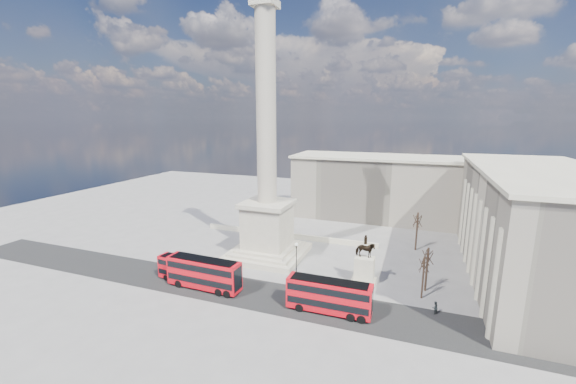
% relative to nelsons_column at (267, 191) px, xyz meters
% --- Properties ---
extents(ground, '(180.00, 180.00, 0.00)m').
position_rel_nelsons_column_xyz_m(ground, '(0.00, -5.00, -12.92)').
color(ground, gray).
rests_on(ground, ground).
extents(asphalt_road, '(120.00, 9.00, 0.01)m').
position_rel_nelsons_column_xyz_m(asphalt_road, '(5.00, -15.00, -12.91)').
color(asphalt_road, '#272727').
rests_on(asphalt_road, ground).
extents(nelsons_column, '(14.00, 14.00, 49.85)m').
position_rel_nelsons_column_xyz_m(nelsons_column, '(0.00, 0.00, 0.00)').
color(nelsons_column, beige).
rests_on(nelsons_column, ground).
extents(balustrade_wall, '(40.00, 0.60, 1.10)m').
position_rel_nelsons_column_xyz_m(balustrade_wall, '(0.00, 11.00, -12.37)').
color(balustrade_wall, beige).
rests_on(balustrade_wall, ground).
extents(building_east, '(19.00, 46.00, 18.60)m').
position_rel_nelsons_column_xyz_m(building_east, '(45.00, 5.00, -3.59)').
color(building_east, '#BAAF99').
rests_on(building_east, ground).
extents(building_northeast, '(51.00, 17.00, 16.60)m').
position_rel_nelsons_column_xyz_m(building_northeast, '(20.00, 35.00, -4.59)').
color(building_northeast, '#BAAF99').
rests_on(building_northeast, ground).
extents(red_bus_a, '(12.24, 3.16, 4.94)m').
position_rel_nelsons_column_xyz_m(red_bus_a, '(-3.77, -16.16, -10.33)').
color(red_bus_a, red).
rests_on(red_bus_a, ground).
extents(red_bus_b, '(10.23, 3.48, 4.07)m').
position_rel_nelsons_column_xyz_m(red_bus_b, '(-7.87, -15.36, -10.78)').
color(red_bus_b, red).
rests_on(red_bus_b, ground).
extents(red_bus_c, '(11.69, 2.86, 4.73)m').
position_rel_nelsons_column_xyz_m(red_bus_c, '(16.26, -16.17, -10.44)').
color(red_bus_c, red).
rests_on(red_bus_c, ground).
extents(red_bus_d, '(10.20, 2.85, 4.09)m').
position_rel_nelsons_column_xyz_m(red_bus_d, '(41.78, -15.17, -10.77)').
color(red_bus_d, red).
rests_on(red_bus_d, ground).
extents(victorian_lamp, '(0.51, 0.51, 5.96)m').
position_rel_nelsons_column_xyz_m(victorian_lamp, '(8.31, -7.04, -9.41)').
color(victorian_lamp, black).
rests_on(victorian_lamp, ground).
extents(equestrian_statue, '(3.85, 2.89, 8.06)m').
position_rel_nelsons_column_xyz_m(equestrian_statue, '(19.37, -5.12, -10.13)').
color(equestrian_statue, beige).
rests_on(equestrian_statue, ground).
extents(bare_tree_near, '(1.59, 1.59, 6.95)m').
position_rel_nelsons_column_xyz_m(bare_tree_near, '(28.26, -7.50, -7.44)').
color(bare_tree_near, '#332319').
rests_on(bare_tree_near, ground).
extents(bare_tree_mid, '(1.96, 1.96, 7.42)m').
position_rel_nelsons_column_xyz_m(bare_tree_mid, '(28.79, -4.87, -7.07)').
color(bare_tree_mid, '#332319').
rests_on(bare_tree_mid, ground).
extents(bare_tree_far, '(2.03, 2.03, 8.27)m').
position_rel_nelsons_column_xyz_m(bare_tree_far, '(27.12, 12.93, -6.40)').
color(bare_tree_far, '#332319').
rests_on(bare_tree_far, ground).
extents(pedestrian_walking, '(0.75, 0.58, 1.82)m').
position_rel_nelsons_column_xyz_m(pedestrian_walking, '(16.45, -11.50, -12.01)').
color(pedestrian_walking, '#242A29').
rests_on(pedestrian_walking, ground).
extents(pedestrian_standing, '(1.13, 1.11, 1.83)m').
position_rel_nelsons_column_xyz_m(pedestrian_standing, '(29.95, -11.50, -12.00)').
color(pedestrian_standing, '#242A29').
rests_on(pedestrian_standing, ground).
extents(pedestrian_crossing, '(0.59, 0.97, 1.55)m').
position_rel_nelsons_column_xyz_m(pedestrian_crossing, '(18.26, -11.50, -12.14)').
color(pedestrian_crossing, '#242A29').
rests_on(pedestrian_crossing, ground).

